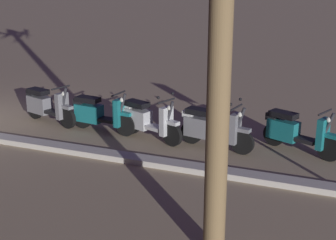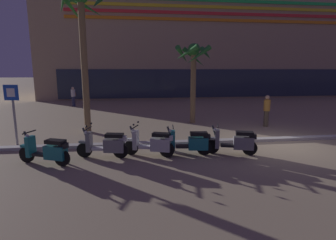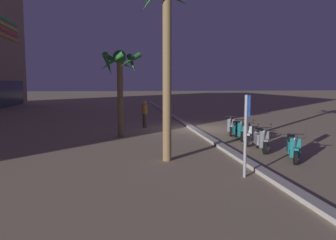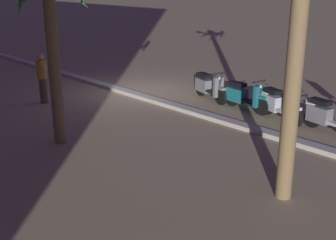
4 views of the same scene
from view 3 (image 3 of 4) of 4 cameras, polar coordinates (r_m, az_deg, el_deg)
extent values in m
plane|color=#9E896B|center=(20.49, 5.45, -1.48)|extent=(200.00, 200.00, 0.00)
cube|color=#BCB7AD|center=(20.37, 4.07, -1.34)|extent=(60.00, 0.36, 0.12)
cylinder|color=black|center=(12.19, 20.63, -5.89)|extent=(0.52, 0.29, 0.52)
cylinder|color=black|center=(13.48, 20.01, -4.73)|extent=(0.52, 0.29, 0.52)
cube|color=black|center=(12.77, 20.34, -5.06)|extent=(0.66, 0.49, 0.08)
cube|color=#197075|center=(13.24, 20.13, -4.21)|extent=(0.75, 0.55, 0.43)
cube|color=black|center=(13.20, 20.18, -2.71)|extent=(0.67, 0.51, 0.12)
cube|color=#197075|center=(12.31, 20.59, -4.40)|extent=(0.26, 0.37, 0.66)
cube|color=#197075|center=(12.13, 20.69, -4.55)|extent=(0.36, 0.27, 0.08)
cylinder|color=#333338|center=(12.21, 20.66, -3.77)|extent=(0.29, 0.17, 0.69)
cylinder|color=black|center=(12.23, 20.68, -2.23)|extent=(0.25, 0.53, 0.04)
sphere|color=white|center=(12.16, 20.70, -2.95)|extent=(0.12, 0.12, 0.12)
cube|color=black|center=(13.49, 20.04, -2.95)|extent=(0.30, 0.28, 0.16)
cylinder|color=black|center=(13.61, 15.98, -4.49)|extent=(0.53, 0.20, 0.52)
cylinder|color=black|center=(14.82, 14.88, -3.60)|extent=(0.53, 0.20, 0.52)
cube|color=silver|center=(14.16, 15.46, -3.82)|extent=(0.64, 0.39, 0.08)
cube|color=slate|center=(14.58, 15.08, -3.07)|extent=(0.73, 0.44, 0.44)
cube|color=black|center=(14.55, 15.10, -1.67)|extent=(0.65, 0.41, 0.12)
cube|color=slate|center=(13.73, 15.85, -3.17)|extent=(0.20, 0.36, 0.66)
cube|color=slate|center=(13.56, 16.02, -3.29)|extent=(0.34, 0.22, 0.08)
cylinder|color=#333338|center=(13.63, 15.94, -2.60)|extent=(0.29, 0.12, 0.69)
cylinder|color=black|center=(13.67, 15.91, -1.22)|extent=(0.15, 0.56, 0.04)
sphere|color=white|center=(13.59, 15.98, -1.86)|extent=(0.12, 0.12, 0.12)
cube|color=silver|center=(14.84, 14.86, -1.91)|extent=(0.27, 0.24, 0.16)
sphere|color=black|center=(13.73, 16.88, -0.72)|extent=(0.07, 0.07, 0.07)
sphere|color=black|center=(13.62, 14.92, -0.71)|extent=(0.07, 0.07, 0.07)
cylinder|color=black|center=(15.02, 13.23, -3.43)|extent=(0.52, 0.27, 0.52)
cylinder|color=black|center=(16.30, 13.10, -2.67)|extent=(0.52, 0.27, 0.52)
cube|color=silver|center=(15.60, 13.17, -2.85)|extent=(0.66, 0.47, 0.08)
cube|color=silver|center=(16.06, 13.13, -2.19)|extent=(0.75, 0.53, 0.44)
cube|color=black|center=(16.03, 13.16, -0.93)|extent=(0.67, 0.48, 0.12)
cube|color=silver|center=(15.15, 13.23, -2.24)|extent=(0.25, 0.37, 0.66)
cube|color=silver|center=(14.97, 13.25, -2.34)|extent=(0.36, 0.26, 0.08)
cylinder|color=#333338|center=(15.05, 13.26, -1.71)|extent=(0.29, 0.16, 0.69)
cylinder|color=black|center=(15.09, 13.28, -0.47)|extent=(0.23, 0.54, 0.04)
sphere|color=white|center=(15.01, 13.28, -1.04)|extent=(0.12, 0.12, 0.12)
cube|color=silver|center=(16.32, 13.13, -1.16)|extent=(0.29, 0.27, 0.16)
sphere|color=black|center=(15.10, 14.20, -0.03)|extent=(0.07, 0.07, 0.07)
sphere|color=black|center=(15.09, 12.38, 0.01)|extent=(0.07, 0.07, 0.07)
cylinder|color=black|center=(16.28, 12.35, -2.67)|extent=(0.53, 0.16, 0.52)
cylinder|color=black|center=(17.51, 11.33, -2.03)|extent=(0.53, 0.16, 0.52)
cube|color=black|center=(16.84, 11.87, -2.16)|extent=(0.63, 0.34, 0.08)
cube|color=#197075|center=(17.27, 11.51, -1.60)|extent=(0.71, 0.39, 0.43)
cube|color=black|center=(17.25, 11.51, -0.45)|extent=(0.63, 0.36, 0.12)
cube|color=#197075|center=(16.41, 12.22, -1.57)|extent=(0.18, 0.35, 0.66)
cube|color=#197075|center=(16.24, 12.38, -1.66)|extent=(0.34, 0.19, 0.08)
cylinder|color=#333338|center=(16.31, 12.30, -1.09)|extent=(0.29, 0.10, 0.69)
cylinder|color=black|center=(16.35, 12.26, 0.06)|extent=(0.10, 0.56, 0.04)
sphere|color=white|center=(16.27, 12.34, -0.47)|extent=(0.12, 0.12, 0.12)
cube|color=black|center=(17.53, 11.30, -0.67)|extent=(0.26, 0.22, 0.16)
cylinder|color=black|center=(17.77, 10.50, -1.89)|extent=(0.53, 0.24, 0.52)
cylinder|color=black|center=(19.07, 10.37, -1.34)|extent=(0.53, 0.24, 0.52)
cube|color=black|center=(18.36, 10.44, -1.44)|extent=(0.66, 0.44, 0.08)
cube|color=slate|center=(18.83, 10.40, -0.92)|extent=(0.74, 0.50, 0.44)
cube|color=black|center=(18.81, 10.42, 0.15)|extent=(0.66, 0.46, 0.12)
cube|color=slate|center=(17.91, 10.49, -0.89)|extent=(0.23, 0.37, 0.66)
cube|color=slate|center=(17.73, 10.51, -0.96)|extent=(0.35, 0.24, 0.08)
cylinder|color=#333338|center=(17.81, 10.51, -0.44)|extent=(0.29, 0.15, 0.69)
cylinder|color=black|center=(17.86, 10.52, 0.61)|extent=(0.20, 0.55, 0.04)
sphere|color=white|center=(17.77, 10.53, 0.13)|extent=(0.12, 0.12, 0.12)
cube|color=black|center=(19.10, 10.38, -0.06)|extent=(0.29, 0.26, 0.16)
cylinder|color=#939399|center=(10.03, 12.89, -2.73)|extent=(0.09, 0.09, 2.40)
cube|color=#1947B7|center=(9.94, 13.34, 2.40)|extent=(0.59, 0.15, 0.60)
cube|color=white|center=(9.95, 13.42, 2.40)|extent=(0.32, 0.08, 0.33)
cylinder|color=olive|center=(17.22, -8.03, 3.77)|extent=(0.30, 0.30, 4.04)
sphere|color=#286B2D|center=(17.26, -8.14, 10.48)|extent=(0.66, 0.66, 0.66)
cone|color=#286B2D|center=(17.94, -8.29, 9.65)|extent=(0.39, 1.52, 0.87)
cone|color=#286B2D|center=(17.37, -10.02, 9.14)|extent=(1.38, 0.57, 1.19)
cone|color=#286B2D|center=(16.69, -9.40, 9.67)|extent=(1.04, 1.38, 0.99)
cone|color=#286B2D|center=(16.76, -6.44, 9.87)|extent=(1.26, 1.26, 0.90)
cone|color=#286B2D|center=(17.37, -6.05, 9.40)|extent=(1.45, 0.55, 1.08)
cylinder|color=olive|center=(11.82, -0.17, 7.94)|extent=(0.30, 0.30, 6.18)
cylinder|color=brown|center=(21.02, -3.95, -0.12)|extent=(0.26, 0.26, 0.84)
cylinder|color=gold|center=(20.96, -3.96, 1.83)|extent=(0.34, 0.34, 0.59)
sphere|color=tan|center=(20.93, -3.97, 2.95)|extent=(0.23, 0.23, 0.23)
camera|label=1|loc=(10.98, -30.53, 11.14)|focal=51.43mm
camera|label=2|loc=(20.19, 38.59, 5.54)|focal=28.66mm
camera|label=4|loc=(9.32, -42.03, 12.21)|focal=46.68mm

